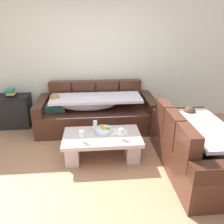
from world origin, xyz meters
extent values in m
plane|color=#AB7854|center=(0.00, 0.00, 0.00)|extent=(14.00, 14.00, 0.00)
cube|color=silver|center=(0.00, 2.15, 1.35)|extent=(9.00, 0.10, 2.70)
cube|color=#4A271A|center=(0.07, 1.60, 0.21)|extent=(2.27, 0.92, 0.42)
cube|color=#4A271A|center=(-0.65, 1.98, 0.65)|extent=(0.45, 0.16, 0.46)
cube|color=#4A271A|center=(-0.17, 1.98, 0.65)|extent=(0.45, 0.16, 0.46)
cube|color=#4A271A|center=(0.31, 1.98, 0.65)|extent=(0.45, 0.16, 0.46)
cube|color=#4A271A|center=(0.78, 1.98, 0.65)|extent=(0.45, 0.16, 0.46)
cube|color=#3B1F15|center=(-0.97, 1.60, 0.52)|extent=(0.18, 0.92, 0.20)
cube|color=#3B1F15|center=(1.11, 1.60, 0.52)|extent=(0.18, 0.92, 0.20)
cube|color=#2D6660|center=(-0.70, 1.59, 0.47)|extent=(0.36, 0.28, 0.11)
sphere|color=#936B4C|center=(-0.70, 1.55, 0.64)|extent=(0.21, 0.21, 0.21)
sphere|color=#9E7042|center=(-0.70, 1.55, 0.67)|extent=(0.20, 0.20, 0.20)
ellipsoid|color=silver|center=(-0.08, 1.55, 0.56)|extent=(1.10, 0.44, 0.28)
cube|color=silver|center=(0.07, 1.53, 0.66)|extent=(1.70, 0.60, 0.05)
cube|color=silver|center=(0.07, 1.16, 0.23)|extent=(1.44, 0.04, 0.38)
cube|color=#4A271A|center=(1.48, 0.15, 0.21)|extent=(0.92, 1.75, 0.42)
cube|color=#4A271A|center=(1.10, -0.31, 0.65)|extent=(0.16, 0.44, 0.46)
cube|color=#4A271A|center=(1.10, 0.15, 0.65)|extent=(0.16, 0.44, 0.46)
cube|color=#4A271A|center=(1.10, 0.62, 0.65)|extent=(0.16, 0.44, 0.46)
cube|color=#3B1F15|center=(1.48, 0.94, 0.52)|extent=(0.92, 0.18, 0.20)
cube|color=gray|center=(1.49, 0.67, 0.47)|extent=(0.28, 0.36, 0.11)
sphere|color=#936B4C|center=(1.53, 0.67, 0.64)|extent=(0.21, 0.21, 0.21)
sphere|color=#4C331E|center=(1.53, 0.67, 0.67)|extent=(0.20, 0.20, 0.20)
ellipsoid|color=silver|center=(1.53, 0.05, 0.56)|extent=(0.44, 0.83, 0.28)
cube|color=silver|center=(1.55, 0.15, 0.66)|extent=(0.60, 1.28, 0.05)
cube|color=beige|center=(0.13, 0.57, 0.35)|extent=(1.20, 0.68, 0.06)
cube|color=beige|center=(-0.33, 0.57, 0.16)|extent=(0.20, 0.54, 0.32)
cube|color=beige|center=(0.59, 0.57, 0.16)|extent=(0.20, 0.54, 0.32)
cylinder|color=silver|center=(0.16, 0.66, 0.42)|extent=(0.28, 0.28, 0.07)
sphere|color=orange|center=(0.16, 0.66, 0.44)|extent=(0.08, 0.08, 0.08)
sphere|color=orange|center=(0.13, 0.72, 0.44)|extent=(0.08, 0.08, 0.08)
sphere|color=#649C32|center=(0.23, 0.64, 0.44)|extent=(0.08, 0.08, 0.08)
cylinder|color=silver|center=(-0.17, 0.41, 0.38)|extent=(0.06, 0.06, 0.01)
cylinder|color=silver|center=(-0.17, 0.41, 0.42)|extent=(0.01, 0.01, 0.07)
cylinder|color=silver|center=(-0.17, 0.41, 0.50)|extent=(0.07, 0.07, 0.08)
cylinder|color=silver|center=(0.41, 0.44, 0.38)|extent=(0.06, 0.06, 0.01)
cylinder|color=silver|center=(0.41, 0.44, 0.42)|extent=(0.01, 0.01, 0.07)
cylinder|color=silver|center=(0.41, 0.44, 0.50)|extent=(0.07, 0.07, 0.08)
cylinder|color=silver|center=(0.03, 0.75, 0.38)|extent=(0.06, 0.06, 0.01)
cylinder|color=silver|center=(0.03, 0.75, 0.42)|extent=(0.01, 0.01, 0.07)
cylinder|color=silver|center=(0.03, 0.75, 0.50)|extent=(0.07, 0.07, 0.08)
cube|color=white|center=(0.39, 0.64, 0.39)|extent=(0.32, 0.26, 0.01)
cube|color=black|center=(-1.62, 1.85, 0.31)|extent=(0.70, 0.42, 0.62)
cube|color=black|center=(-1.62, 1.85, 0.63)|extent=(0.72, 0.44, 0.02)
cube|color=black|center=(-1.60, 1.85, 0.65)|extent=(0.16, 0.20, 0.02)
cube|color=red|center=(-1.58, 1.86, 0.68)|extent=(0.14, 0.17, 0.03)
cube|color=gold|center=(-1.58, 1.84, 0.70)|extent=(0.17, 0.23, 0.03)
cube|color=#2D569E|center=(-1.60, 1.86, 0.74)|extent=(0.14, 0.22, 0.04)
cube|color=#338C59|center=(-1.59, 1.85, 0.77)|extent=(0.16, 0.19, 0.03)
camera|label=1|loc=(0.02, -2.53, 2.05)|focal=36.35mm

